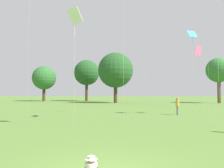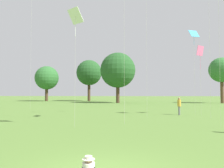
# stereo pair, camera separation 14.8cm
# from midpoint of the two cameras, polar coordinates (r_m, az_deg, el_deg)

# --- Properties ---
(person_standing_2) EXTENTS (0.48, 0.48, 1.75)m
(person_standing_2) POSITION_cam_midpoint_polar(r_m,az_deg,el_deg) (22.96, 16.54, -5.14)
(person_standing_2) COLOR slate
(person_standing_2) RESTS_ON ground
(kite_0) EXTENTS (1.04, 0.83, 8.37)m
(kite_0) POSITION_cam_midpoint_polar(r_m,az_deg,el_deg) (23.20, 20.02, 11.65)
(kite_0) COLOR #339EDB
(kite_0) RESTS_ON ground
(kite_4) EXTENTS (1.16, 1.06, 7.68)m
(kite_4) POSITION_cam_midpoint_polar(r_m,az_deg,el_deg) (15.08, -10.00, 16.58)
(kite_4) COLOR white
(kite_4) RESTS_ON ground
(kite_7) EXTENTS (0.91, 0.79, 6.96)m
(kite_7) POSITION_cam_midpoint_polar(r_m,az_deg,el_deg) (24.02, 21.44, 7.68)
(kite_7) COLOR pink
(kite_7) RESTS_ON ground
(distant_tree_0) EXTENTS (7.86, 7.86, 11.23)m
(distant_tree_0) POSITION_cam_midpoint_polar(r_m,az_deg,el_deg) (48.85, 0.84, 3.59)
(distant_tree_0) COLOR #473323
(distant_tree_0) RESTS_ON ground
(distant_tree_1) EXTENTS (6.36, 6.36, 9.49)m
(distant_tree_1) POSITION_cam_midpoint_polar(r_m,az_deg,el_deg) (61.78, -17.38, 1.52)
(distant_tree_1) COLOR #473323
(distant_tree_1) RESTS_ON ground
(distant_tree_2) EXTENTS (6.89, 6.89, 11.19)m
(distant_tree_2) POSITION_cam_midpoint_polar(r_m,az_deg,el_deg) (59.91, -6.70, 2.92)
(distant_tree_2) COLOR #473323
(distant_tree_2) RESTS_ON ground
(distant_tree_3) EXTENTS (5.39, 5.39, 9.90)m
(distant_tree_3) POSITION_cam_midpoint_polar(r_m,az_deg,el_deg) (52.91, 26.02, 3.21)
(distant_tree_3) COLOR brown
(distant_tree_3) RESTS_ON ground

